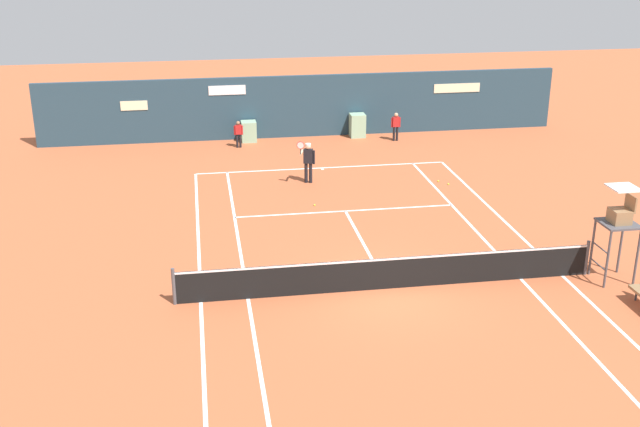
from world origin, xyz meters
name	(u,v)px	position (x,y,z in m)	size (l,w,h in m)	color
ground_plane	(383,280)	(0.00, 0.58, 0.00)	(80.00, 80.00, 0.01)	#B25633
tennis_net	(389,272)	(0.00, 0.00, 0.51)	(12.10, 0.10, 1.07)	#4C4C51
sponsor_back_wall	(304,107)	(0.01, 16.97, 1.43)	(25.00, 1.02, 2.96)	#233D4C
umpire_chair	(619,220)	(6.58, -0.47, 1.88)	(1.00, 1.00, 2.86)	#47474C
player_on_baseline	(308,159)	(-0.86, 9.83, 0.98)	(0.78, 0.67, 1.85)	black
ball_kid_left_post	(238,132)	(-3.27, 15.45, 0.72)	(0.42, 0.17, 1.25)	black
ball_kid_right_post	(396,125)	(4.18, 15.45, 0.78)	(0.45, 0.19, 1.35)	black
tennis_ball_mid_court	(315,205)	(-1.02, 7.11, 0.03)	(0.07, 0.07, 0.07)	#CCE033
tennis_ball_by_sideline	(438,181)	(4.32, 9.10, 0.03)	(0.07, 0.07, 0.07)	#CCE033
tennis_ball_near_service_line	(448,184)	(4.61, 8.66, 0.03)	(0.07, 0.07, 0.07)	#CCE033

